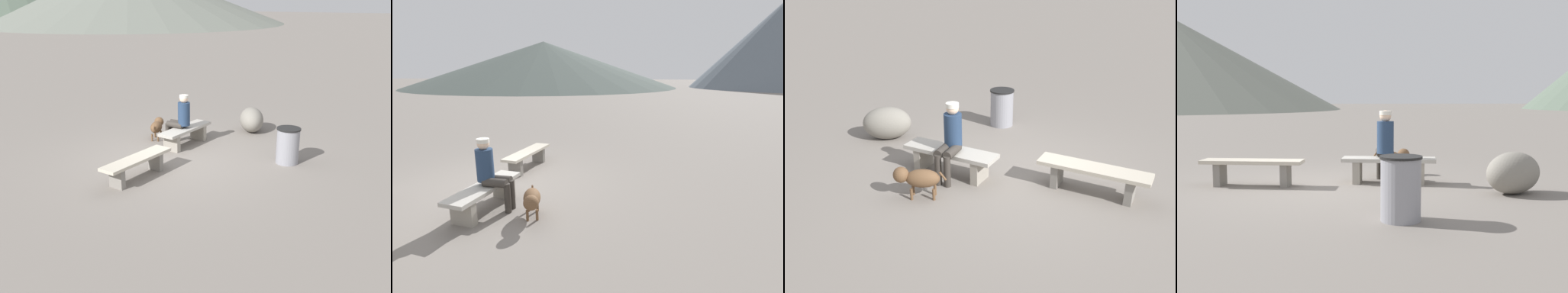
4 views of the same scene
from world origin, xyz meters
TOP-DOWN VIEW (x-y plane):
  - ground at (0.00, 0.00)m, footprint 210.00×210.00m
  - bench_left at (-1.26, 0.18)m, footprint 1.74×0.63m
  - bench_right at (1.05, 0.32)m, footprint 1.65×0.65m
  - seated_person at (0.99, 0.43)m, footprint 0.32×0.62m
  - dog at (1.20, 1.22)m, footprint 0.77×0.44m
  - distant_peak_0 at (-44.13, -13.68)m, footprint 43.61×43.61m

SIDE VIEW (x-z plane):
  - ground at x=0.00m, z-range -0.06..0.00m
  - bench_right at x=1.05m, z-range 0.09..0.53m
  - bench_left at x=-1.26m, z-range 0.10..0.54m
  - dog at x=1.20m, z-range 0.08..0.58m
  - seated_person at x=0.99m, z-range 0.08..1.34m
  - distant_peak_0 at x=-44.13m, z-range 0.00..7.38m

